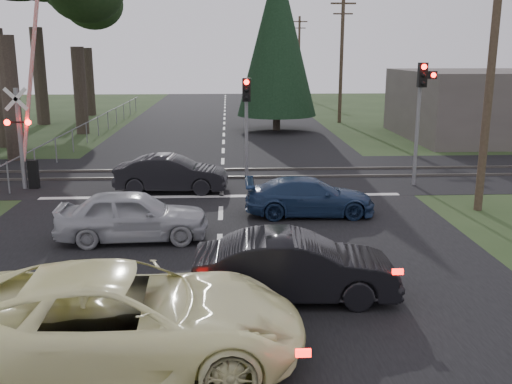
{
  "coord_description": "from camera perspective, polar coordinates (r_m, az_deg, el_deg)",
  "views": [
    {
      "loc": [
        0.27,
        -11.79,
        5.09
      ],
      "look_at": [
        1.02,
        3.55,
        1.3
      ],
      "focal_mm": 40.0,
      "sensor_mm": 36.0,
      "label": 1
    }
  ],
  "objects": [
    {
      "name": "dark_car_far",
      "position": [
        21.39,
        -8.44,
        1.8
      ],
      "size": [
        4.2,
        1.71,
        1.36
      ],
      "primitive_type": "imported",
      "rotation": [
        0.0,
        0.0,
        1.5
      ],
      "color": "black",
      "rests_on": "ground"
    },
    {
      "name": "traffic_signal_right",
      "position": [
        22.55,
        16.22,
        8.8
      ],
      "size": [
        0.68,
        0.48,
        4.7
      ],
      "color": "slate",
      "rests_on": "ground"
    },
    {
      "name": "rail_far",
      "position": [
        25.1,
        -3.38,
        2.25
      ],
      "size": [
        120.0,
        0.12,
        0.1
      ],
      "primitive_type": "cube",
      "color": "#59544C",
      "rests_on": "ground"
    },
    {
      "name": "crossing_signal",
      "position": [
        23.06,
        -21.99,
        5.29
      ],
      "size": [
        1.62,
        0.38,
        6.96
      ],
      "color": "slate",
      "rests_on": "ground"
    },
    {
      "name": "rail_corridor",
      "position": [
        24.33,
        -3.39,
        1.77
      ],
      "size": [
        120.0,
        8.0,
        0.01
      ],
      "primitive_type": "cube",
      "color": "black",
      "rests_on": "ground"
    },
    {
      "name": "utility_pole_mid",
      "position": [
        42.6,
        8.55,
        13.21
      ],
      "size": [
        1.8,
        0.26,
        9.0
      ],
      "color": "#4C3D2D",
      "rests_on": "ground"
    },
    {
      "name": "ground",
      "position": [
        12.85,
        -3.84,
        -9.51
      ],
      "size": [
        120.0,
        120.0,
        0.0
      ],
      "primitive_type": "plane",
      "color": "#253819",
      "rests_on": "ground"
    },
    {
      "name": "conifer_tree",
      "position": [
        37.94,
        2.14,
        15.2
      ],
      "size": [
        5.2,
        5.2,
        11.0
      ],
      "color": "#473D33",
      "rests_on": "ground"
    },
    {
      "name": "cream_coupe",
      "position": [
        9.79,
        -13.38,
        -12.25
      ],
      "size": [
        6.17,
        3.05,
        1.68
      ],
      "primitive_type": "imported",
      "rotation": [
        0.0,
        0.0,
        1.61
      ],
      "color": "#FCF9B4",
      "rests_on": "ground"
    },
    {
      "name": "fence_left",
      "position": [
        35.59,
        -15.96,
        5.1
      ],
      "size": [
        0.1,
        36.0,
        1.2
      ],
      "primitive_type": null,
      "color": "slate",
      "rests_on": "ground"
    },
    {
      "name": "dark_hatchback",
      "position": [
        12.06,
        3.96,
        -7.51
      ],
      "size": [
        4.3,
        1.63,
        1.4
      ],
      "primitive_type": "imported",
      "rotation": [
        0.0,
        0.0,
        1.54
      ],
      "color": "black",
      "rests_on": "ground"
    },
    {
      "name": "stop_line",
      "position": [
        20.63,
        -3.48,
        -0.42
      ],
      "size": [
        13.0,
        0.35,
        0.0
      ],
      "primitive_type": "cube",
      "color": "silver",
      "rests_on": "ground"
    },
    {
      "name": "rail_near",
      "position": [
        23.54,
        -3.41,
        1.47
      ],
      "size": [
        120.0,
        0.12,
        0.1
      ],
      "primitive_type": "cube",
      "color": "#59544C",
      "rests_on": "ground"
    },
    {
      "name": "utility_pole_far",
      "position": [
        67.3,
        4.32,
        13.5
      ],
      "size": [
        1.8,
        0.26,
        9.0
      ],
      "color": "#4C3D2D",
      "rests_on": "ground"
    },
    {
      "name": "utility_pole_near",
      "position": [
        19.61,
        22.5,
        11.77
      ],
      "size": [
        1.8,
        0.26,
        9.0
      ],
      "color": "#4C3D2D",
      "rests_on": "ground"
    },
    {
      "name": "silver_car",
      "position": [
        16.06,
        -12.22,
        -2.31
      ],
      "size": [
        4.2,
        1.84,
        1.41
      ],
      "primitive_type": "imported",
      "rotation": [
        0.0,
        0.0,
        1.62
      ],
      "color": "#A0A2A8",
      "rests_on": "ground"
    },
    {
      "name": "road",
      "position": [
        22.38,
        -3.44,
        0.7
      ],
      "size": [
        14.0,
        100.0,
        0.01
      ],
      "primitive_type": "cube",
      "color": "black",
      "rests_on": "ground"
    },
    {
      "name": "traffic_signal_center",
      "position": [
        22.6,
        -0.96,
        8.05
      ],
      "size": [
        0.32,
        0.48,
        4.1
      ],
      "color": "slate",
      "rests_on": "ground"
    },
    {
      "name": "blue_sedan",
      "position": [
        18.22,
        5.38,
        -0.48
      ],
      "size": [
        4.14,
        1.74,
        1.19
      ],
      "primitive_type": "imported",
      "rotation": [
        0.0,
        0.0,
        1.55
      ],
      "color": "#1A2D4E",
      "rests_on": "ground"
    }
  ]
}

